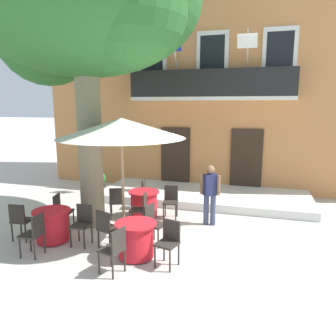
{
  "coord_description": "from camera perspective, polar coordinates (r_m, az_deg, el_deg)",
  "views": [
    {
      "loc": [
        1.33,
        -6.67,
        3.15
      ],
      "look_at": [
        -1.25,
        2.32,
        1.3
      ],
      "focal_mm": 34.58,
      "sensor_mm": 36.0,
      "label": 1
    }
  ],
  "objects": [
    {
      "name": "cafe_chair_middle_0",
      "position": [
        9.86,
        -3.69,
        -4.24
      ],
      "size": [
        0.45,
        0.45,
        0.91
      ],
      "color": "#2D2823",
      "rests_on": "ground"
    },
    {
      "name": "cafe_chair_front_1",
      "position": [
        7.4,
        -22.5,
        -10.44
      ],
      "size": [
        0.42,
        0.42,
        0.91
      ],
      "color": "#2D2823",
      "rests_on": "ground"
    },
    {
      "name": "cafe_chair_near_tree_3",
      "position": [
        7.26,
        -10.74,
        -10.18
      ],
      "size": [
        0.5,
        0.5,
        0.91
      ],
      "color": "#2D2823",
      "rests_on": "ground"
    },
    {
      "name": "building_facade",
      "position": [
        13.78,
        8.97,
        13.55
      ],
      "size": [
        13.0,
        5.09,
        7.5
      ],
      "color": "#CC844C",
      "rests_on": "ground"
    },
    {
      "name": "cafe_chair_near_tree_1",
      "position": [
        6.51,
        0.15,
        -12.53
      ],
      "size": [
        0.49,
        0.49,
        0.91
      ],
      "color": "#2D2823",
      "rests_on": "ground"
    },
    {
      "name": "cafe_table_front",
      "position": [
        8.06,
        -19.71,
        -9.5
      ],
      "size": [
        0.86,
        0.86,
        0.76
      ],
      "color": "red",
      "rests_on": "ground"
    },
    {
      "name": "cafe_chair_near_tree_0",
      "position": [
        6.27,
        -9.42,
        -13.68
      ],
      "size": [
        0.49,
        0.49,
        0.91
      ],
      "color": "#2D2823",
      "rests_on": "ground"
    },
    {
      "name": "cafe_table_middle",
      "position": [
        9.18,
        -4.26,
        -6.31
      ],
      "size": [
        0.86,
        0.86,
        0.76
      ],
      "color": "red",
      "rests_on": "ground"
    },
    {
      "name": "cafe_chair_middle_1",
      "position": [
        9.09,
        -9.01,
        -5.71
      ],
      "size": [
        0.52,
        0.52,
        0.91
      ],
      "color": "#2D2823",
      "rests_on": "ground"
    },
    {
      "name": "cafe_umbrella",
      "position": [
        7.38,
        -8.23,
        6.89
      ],
      "size": [
        2.9,
        2.9,
        2.85
      ],
      "color": "#997A56",
      "rests_on": "ground"
    },
    {
      "name": "cafe_chair_middle_3",
      "position": [
        9.1,
        0.48,
        -5.55
      ],
      "size": [
        0.45,
        0.45,
        0.91
      ],
      "color": "#2D2823",
      "rests_on": "ground"
    },
    {
      "name": "cafe_chair_near_tree_2",
      "position": [
        7.45,
        -2.63,
        -9.42
      ],
      "size": [
        0.49,
        0.49,
        0.91
      ],
      "color": "#2D2823",
      "rests_on": "ground"
    },
    {
      "name": "cafe_chair_front_3",
      "position": [
        8.7,
        -18.31,
        -6.93
      ],
      "size": [
        0.48,
        0.48,
        0.91
      ],
      "color": "#2D2823",
      "rests_on": "ground"
    },
    {
      "name": "cafe_chair_middle_2",
      "position": [
        8.43,
        -4.83,
        -6.96
      ],
      "size": [
        0.45,
        0.45,
        0.91
      ],
      "color": "#2D2823",
      "rests_on": "ground"
    },
    {
      "name": "pedestrian_near_entrance",
      "position": [
        8.54,
        7.41,
        -4.16
      ],
      "size": [
        0.53,
        0.38,
        1.6
      ],
      "color": "#384260",
      "rests_on": "ground"
    },
    {
      "name": "ground_planter_left",
      "position": [
        12.05,
        -11.85,
        -2.19
      ],
      "size": [
        0.41,
        0.41,
        0.74
      ],
      "color": "slate",
      "rests_on": "ground"
    },
    {
      "name": "ground_plane",
      "position": [
        7.5,
        4.45,
        -13.69
      ],
      "size": [
        120.0,
        120.0,
        0.0
      ],
      "primitive_type": "plane",
      "color": "beige"
    },
    {
      "name": "plane_tree",
      "position": [
        8.78,
        -14.99,
        25.17
      ],
      "size": [
        5.75,
        5.04,
        7.14
      ],
      "color": "#7F755B",
      "rests_on": "ground"
    },
    {
      "name": "cafe_table_near_tree",
      "position": [
        6.89,
        -5.67,
        -12.44
      ],
      "size": [
        0.86,
        0.86,
        0.76
      ],
      "color": "red",
      "rests_on": "ground"
    },
    {
      "name": "entrance_step_platform",
      "position": [
        10.97,
        6.23,
        -4.89
      ],
      "size": [
        6.88,
        2.55,
        0.25
      ],
      "primitive_type": "cube",
      "color": "silver",
      "rests_on": "ground"
    },
    {
      "name": "cafe_chair_front_2",
      "position": [
        7.68,
        -14.84,
        -9.16
      ],
      "size": [
        0.4,
        0.4,
        0.91
      ],
      "color": "#2D2823",
      "rests_on": "ground"
    },
    {
      "name": "cafe_chair_front_0",
      "position": [
        8.33,
        -24.61,
        -8.2
      ],
      "size": [
        0.45,
        0.45,
        0.91
      ],
      "color": "#2D2823",
      "rests_on": "ground"
    }
  ]
}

